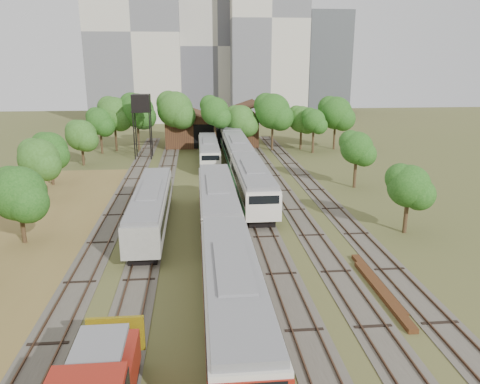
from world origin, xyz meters
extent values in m
plane|color=#475123|center=(0.00, 0.00, 0.00)|extent=(240.00, 240.00, 0.00)
cube|color=brown|center=(-18.00, 8.00, 0.02)|extent=(14.00, 60.00, 0.04)
cube|color=#4C473D|center=(-12.00, 25.00, 0.03)|extent=(2.60, 80.00, 0.06)
cube|color=#472D1E|center=(-12.72, 25.00, 0.12)|extent=(0.08, 80.00, 0.14)
cube|color=#472D1E|center=(-11.28, 25.00, 0.12)|extent=(0.08, 80.00, 0.14)
cube|color=#4C473D|center=(-8.00, 25.00, 0.03)|extent=(2.60, 80.00, 0.06)
cube|color=#472D1E|center=(-8.72, 25.00, 0.12)|extent=(0.08, 80.00, 0.14)
cube|color=#472D1E|center=(-7.28, 25.00, 0.12)|extent=(0.08, 80.00, 0.14)
cube|color=#4C473D|center=(-2.00, 25.00, 0.03)|extent=(2.60, 80.00, 0.06)
cube|color=#472D1E|center=(-2.72, 25.00, 0.12)|extent=(0.08, 80.00, 0.14)
cube|color=#472D1E|center=(-1.28, 25.00, 0.12)|extent=(0.08, 80.00, 0.14)
cube|color=#4C473D|center=(2.00, 25.00, 0.03)|extent=(2.60, 80.00, 0.06)
cube|color=#472D1E|center=(1.28, 25.00, 0.12)|extent=(0.08, 80.00, 0.14)
cube|color=#472D1E|center=(2.72, 25.00, 0.12)|extent=(0.08, 80.00, 0.14)
cube|color=#4C473D|center=(6.00, 25.00, 0.03)|extent=(2.60, 80.00, 0.06)
cube|color=#472D1E|center=(5.28, 25.00, 0.12)|extent=(0.08, 80.00, 0.14)
cube|color=#472D1E|center=(6.72, 25.00, 0.12)|extent=(0.08, 80.00, 0.14)
cube|color=#4C473D|center=(10.00, 25.00, 0.03)|extent=(2.60, 80.00, 0.06)
cube|color=#472D1E|center=(9.28, 25.00, 0.12)|extent=(0.08, 80.00, 0.14)
cube|color=#472D1E|center=(10.72, 25.00, 0.12)|extent=(0.08, 80.00, 0.14)
cube|color=black|center=(-2.00, -3.84, 0.44)|extent=(2.41, 15.64, 0.88)
cube|color=silver|center=(-2.00, -3.84, 2.25)|extent=(3.18, 17.00, 2.74)
cube|color=black|center=(-2.00, -3.84, 2.58)|extent=(3.24, 15.64, 0.93)
cube|color=slate|center=(-2.00, -3.84, 3.82)|extent=(2.93, 16.66, 0.39)
cube|color=maroon|center=(-2.00, -3.84, 1.48)|extent=(3.24, 16.66, 0.49)
cube|color=black|center=(-2.00, 13.66, 0.44)|extent=(2.41, 15.64, 0.88)
cube|color=silver|center=(-2.00, 13.66, 2.25)|extent=(3.18, 17.00, 2.74)
cube|color=black|center=(-2.00, 13.66, 2.58)|extent=(3.24, 15.64, 0.93)
cube|color=slate|center=(-2.00, 13.66, 3.82)|extent=(2.93, 16.66, 0.39)
cube|color=maroon|center=(-2.00, 13.66, 1.48)|extent=(3.24, 16.66, 0.49)
cube|color=black|center=(2.00, 20.50, 0.44)|extent=(2.41, 15.64, 0.88)
cube|color=silver|center=(2.00, 20.50, 2.25)|extent=(3.18, 17.00, 2.74)
cube|color=black|center=(2.00, 20.50, 2.57)|extent=(3.24, 15.64, 0.93)
cube|color=slate|center=(2.00, 20.50, 3.81)|extent=(2.92, 16.66, 0.39)
cube|color=#1B6F31|center=(2.00, 20.50, 1.48)|extent=(3.24, 16.66, 0.49)
cube|color=silver|center=(2.00, 12.05, 2.11)|extent=(3.22, 0.25, 2.47)
cube|color=black|center=(2.00, 38.00, 0.44)|extent=(2.41, 15.64, 0.88)
cube|color=silver|center=(2.00, 38.00, 2.25)|extent=(3.18, 17.00, 2.74)
cube|color=black|center=(2.00, 38.00, 2.57)|extent=(3.24, 15.64, 0.93)
cube|color=slate|center=(2.00, 38.00, 3.81)|extent=(2.92, 16.66, 0.39)
cube|color=#1B6F31|center=(2.00, 38.00, 1.48)|extent=(3.24, 16.66, 0.49)
cube|color=black|center=(2.00, 55.50, 0.44)|extent=(2.41, 15.64, 0.88)
cube|color=silver|center=(2.00, 55.50, 2.25)|extent=(3.18, 17.00, 2.74)
cube|color=black|center=(2.00, 55.50, 2.57)|extent=(3.24, 15.64, 0.93)
cube|color=slate|center=(2.00, 55.50, 3.81)|extent=(2.92, 16.66, 0.39)
cube|color=#1B6F31|center=(2.00, 55.50, 1.48)|extent=(3.24, 16.66, 0.49)
cube|color=black|center=(-2.00, 40.74, 0.38)|extent=(2.08, 14.72, 0.76)
cube|color=silver|center=(-2.00, 40.74, 1.94)|extent=(2.74, 16.00, 2.36)
cube|color=black|center=(-2.00, 40.74, 2.22)|extent=(2.80, 14.72, 0.80)
cube|color=slate|center=(-2.00, 40.74, 3.29)|extent=(2.52, 15.68, 0.34)
cube|color=#1B6F31|center=(-2.00, 40.74, 1.27)|extent=(2.80, 15.68, 0.42)
cube|color=silver|center=(-2.00, 32.79, 1.82)|extent=(2.78, 0.25, 2.12)
cube|color=maroon|center=(-8.00, -9.20, 1.71)|extent=(2.59, 4.40, 1.56)
cube|color=gold|center=(-8.00, -6.05, 1.66)|extent=(2.80, 0.20, 1.87)
cube|color=slate|center=(-8.00, -10.00, 3.43)|extent=(2.08, 3.60, 0.21)
cube|color=black|center=(-8.00, 13.79, 0.40)|extent=(2.17, 16.56, 0.79)
cube|color=gray|center=(-8.00, 13.79, 2.02)|extent=(2.86, 18.00, 2.47)
cube|color=black|center=(-8.00, 13.79, 2.32)|extent=(2.92, 16.56, 0.84)
cube|color=slate|center=(-8.00, 13.79, 3.44)|extent=(2.63, 17.64, 0.36)
cylinder|color=black|center=(-13.14, 44.66, 3.58)|extent=(0.18, 0.18, 7.16)
cylinder|color=black|center=(-10.73, 44.66, 3.58)|extent=(0.18, 0.18, 7.16)
cylinder|color=black|center=(-13.14, 47.07, 3.58)|extent=(0.18, 0.18, 7.16)
cylinder|color=black|center=(-10.73, 47.07, 3.58)|extent=(0.18, 0.18, 7.16)
cube|color=black|center=(-11.93, 45.87, 7.26)|extent=(2.82, 2.82, 0.20)
cube|color=black|center=(-11.93, 45.87, 8.57)|extent=(2.68, 2.68, 2.42)
cube|color=#512E17|center=(8.00, -0.43, 0.15)|extent=(0.61, 9.14, 0.30)
cube|color=#512E17|center=(8.20, 1.07, 0.14)|extent=(0.55, 8.88, 0.29)
cube|color=#3A2015|center=(-1.00, 58.00, 2.75)|extent=(16.00, 11.00, 5.50)
cube|color=#3A2015|center=(-5.00, 58.00, 6.10)|extent=(8.45, 11.55, 2.96)
cube|color=#3A2015|center=(3.00, 58.00, 6.10)|extent=(8.45, 11.55, 2.96)
cube|color=black|center=(-1.00, 52.55, 2.20)|extent=(6.40, 0.15, 4.12)
cylinder|color=#382616|center=(-18.28, 11.12, 1.69)|extent=(0.36, 0.36, 3.38)
sphere|color=#194813|center=(-18.28, 11.12, 4.30)|extent=(4.45, 4.45, 4.45)
cylinder|color=#382616|center=(-20.52, 23.68, 1.82)|extent=(0.36, 0.36, 3.63)
sphere|color=#194813|center=(-20.52, 23.68, 4.62)|extent=(4.27, 4.27, 4.27)
cylinder|color=#382616|center=(-21.39, 30.44, 1.69)|extent=(0.36, 0.36, 3.39)
sphere|color=#194813|center=(-21.39, 30.44, 4.31)|extent=(4.34, 4.34, 4.34)
cylinder|color=#382616|center=(-20.17, 41.50, 1.72)|extent=(0.36, 0.36, 3.44)
sphere|color=#194813|center=(-20.17, 41.50, 4.38)|extent=(4.40, 4.40, 4.40)
cylinder|color=#382616|center=(-19.16, 50.30, 2.05)|extent=(0.36, 0.36, 4.10)
sphere|color=#194813|center=(-19.16, 50.30, 5.22)|extent=(4.32, 4.32, 4.32)
cylinder|color=#382616|center=(-17.14, 52.29, 2.48)|extent=(0.36, 0.36, 4.97)
sphere|color=#194813|center=(-17.14, 52.29, 6.32)|extent=(5.31, 5.31, 5.31)
cylinder|color=#382616|center=(-13.42, 52.34, 2.64)|extent=(0.36, 0.36, 5.28)
sphere|color=#194813|center=(-13.42, 52.34, 6.72)|extent=(5.60, 5.60, 5.60)
cylinder|color=#382616|center=(-7.18, 52.92, 2.66)|extent=(0.36, 0.36, 5.33)
sphere|color=#194813|center=(-7.18, 52.92, 6.78)|extent=(5.98, 5.98, 5.98)
cylinder|color=#382616|center=(-0.68, 48.95, 2.68)|extent=(0.36, 0.36, 5.35)
sphere|color=#194813|center=(-0.68, 48.95, 6.81)|extent=(4.57, 4.57, 4.57)
cylinder|color=#382616|center=(3.73, 51.43, 1.95)|extent=(0.36, 0.36, 3.89)
sphere|color=#194813|center=(3.73, 51.43, 4.95)|extent=(5.15, 5.15, 5.15)
cylinder|color=#382616|center=(8.99, 50.45, 2.58)|extent=(0.36, 0.36, 5.16)
sphere|color=#194813|center=(8.99, 50.45, 6.56)|extent=(5.85, 5.85, 5.85)
cylinder|color=#382616|center=(14.02, 51.03, 2.01)|extent=(0.36, 0.36, 4.02)
sphere|color=#194813|center=(14.02, 51.03, 5.12)|extent=(4.44, 4.44, 4.44)
cylinder|color=#382616|center=(19.73, 50.55, 2.43)|extent=(0.36, 0.36, 4.85)
sphere|color=#194813|center=(19.73, 50.55, 6.17)|extent=(5.47, 5.47, 5.47)
cylinder|color=#382616|center=(14.37, 10.48, 1.68)|extent=(0.36, 0.36, 3.35)
sphere|color=#194813|center=(14.37, 10.48, 4.27)|extent=(3.70, 3.70, 3.70)
cylinder|color=#382616|center=(14.95, 25.73, 1.89)|extent=(0.36, 0.36, 3.79)
sphere|color=#194813|center=(14.95, 25.73, 4.82)|extent=(3.83, 3.83, 3.83)
cylinder|color=#382616|center=(15.32, 47.72, 2.08)|extent=(0.36, 0.36, 4.16)
sphere|color=#194813|center=(15.32, 47.72, 5.29)|extent=(3.74, 3.74, 3.74)
cube|color=beige|center=(-18.00, 95.00, 21.00)|extent=(22.00, 16.00, 42.00)
cube|color=#B4AFA3|center=(2.00, 100.00, 18.00)|extent=(20.00, 18.00, 36.00)
cube|color=beige|center=(14.00, 92.00, 24.00)|extent=(18.00, 16.00, 48.00)
cube|color=#43474B|center=(34.00, 110.00, 14.00)|extent=(12.00, 12.00, 28.00)
camera|label=1|loc=(-3.80, -26.87, 14.72)|focal=35.00mm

